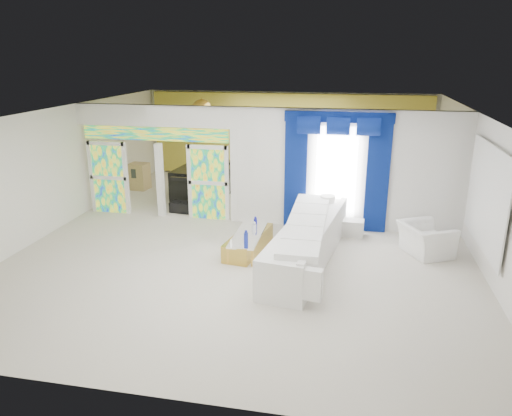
% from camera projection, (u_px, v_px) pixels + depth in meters
% --- Properties ---
extents(floor, '(12.00, 12.00, 0.00)m').
position_uv_depth(floor, '(254.00, 235.00, 11.88)').
color(floor, '#B7AF9E').
rests_on(floor, ground).
extents(dividing_wall, '(5.70, 0.18, 3.00)m').
position_uv_depth(dividing_wall, '(347.00, 170.00, 11.95)').
color(dividing_wall, white).
rests_on(dividing_wall, ground).
extents(dividing_header, '(4.30, 0.18, 0.55)m').
position_uv_depth(dividing_header, '(153.00, 116.00, 12.50)').
color(dividing_header, white).
rests_on(dividing_header, dividing_wall).
extents(stained_panel_left, '(0.95, 0.04, 2.00)m').
position_uv_depth(stained_panel_left, '(109.00, 178.00, 13.30)').
color(stained_panel_left, '#994C3F').
rests_on(stained_panel_left, ground).
extents(stained_panel_right, '(0.95, 0.04, 2.00)m').
position_uv_depth(stained_panel_right, '(208.00, 183.00, 12.77)').
color(stained_panel_right, '#994C3F').
rests_on(stained_panel_right, ground).
extents(stained_transom, '(4.00, 0.05, 0.35)m').
position_uv_depth(stained_transom, '(155.00, 134.00, 12.65)').
color(stained_transom, '#994C3F').
rests_on(stained_transom, dividing_header).
extents(window_pane, '(1.00, 0.02, 2.30)m').
position_uv_depth(window_pane, '(336.00, 173.00, 11.92)').
color(window_pane, white).
rests_on(window_pane, dividing_wall).
extents(blue_drape_left, '(0.55, 0.10, 2.80)m').
position_uv_depth(blue_drape_left, '(296.00, 173.00, 12.09)').
color(blue_drape_left, '#030E47').
rests_on(blue_drape_left, ground).
extents(blue_drape_right, '(0.55, 0.10, 2.80)m').
position_uv_depth(blue_drape_right, '(378.00, 177.00, 11.72)').
color(blue_drape_right, '#030E47').
rests_on(blue_drape_right, ground).
extents(blue_pelmet, '(2.60, 0.12, 0.25)m').
position_uv_depth(blue_pelmet, '(339.00, 117.00, 11.47)').
color(blue_pelmet, '#030E47').
rests_on(blue_pelmet, dividing_wall).
extents(wall_mirror, '(0.04, 2.70, 1.90)m').
position_uv_depth(wall_mirror, '(488.00, 197.00, 9.55)').
color(wall_mirror, white).
rests_on(wall_mirror, ground).
extents(gold_curtains, '(9.70, 0.12, 2.90)m').
position_uv_depth(gold_curtains, '(287.00, 136.00, 16.92)').
color(gold_curtains, '#AE9629').
rests_on(gold_curtains, ground).
extents(white_sofa, '(1.54, 4.34, 0.81)m').
position_uv_depth(white_sofa, '(307.00, 243.00, 10.31)').
color(white_sofa, white).
rests_on(white_sofa, ground).
extents(coffee_table, '(0.85, 1.83, 0.39)m').
position_uv_depth(coffee_table, '(249.00, 242.00, 10.91)').
color(coffee_table, '#B59338').
rests_on(coffee_table, ground).
extents(console_table, '(1.22, 0.47, 0.40)m').
position_uv_depth(console_table, '(339.00, 227.00, 11.88)').
color(console_table, silver).
rests_on(console_table, ground).
extents(table_lamp, '(0.36, 0.36, 0.58)m').
position_uv_depth(table_lamp, '(327.00, 207.00, 11.79)').
color(table_lamp, white).
rests_on(table_lamp, console_table).
extents(armchair, '(1.31, 1.37, 0.69)m').
position_uv_depth(armchair, '(425.00, 239.00, 10.67)').
color(armchair, white).
rests_on(armchair, ground).
extents(grand_piano, '(1.57, 1.97, 0.93)m').
position_uv_depth(grand_piano, '(203.00, 182.00, 14.91)').
color(grand_piano, black).
rests_on(grand_piano, ground).
extents(piano_bench, '(0.91, 0.42, 0.29)m').
position_uv_depth(piano_bench, '(186.00, 208.00, 13.52)').
color(piano_bench, black).
rests_on(piano_bench, ground).
extents(tv_console, '(0.63, 0.58, 0.85)m').
position_uv_depth(tv_console, '(139.00, 176.00, 15.79)').
color(tv_console, '#A38251').
rests_on(tv_console, ground).
extents(chandelier, '(0.60, 0.60, 0.60)m').
position_uv_depth(chandelier, '(202.00, 109.00, 14.67)').
color(chandelier, gold).
rests_on(chandelier, ceiling).
extents(decanters, '(0.17, 1.12, 0.23)m').
position_uv_depth(decanters, '(250.00, 232.00, 10.76)').
color(decanters, silver).
rests_on(decanters, coffee_table).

